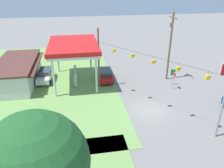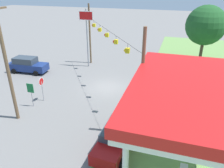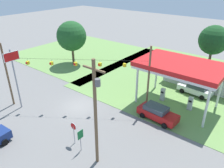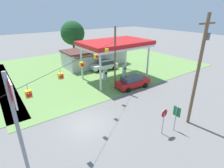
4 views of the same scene
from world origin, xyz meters
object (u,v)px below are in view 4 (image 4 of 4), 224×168
stop_sign_roadside (164,116)px  route_sign (176,114)px  utility_pole_main (199,68)px  gas_station_store (95,57)px  stop_sign_overhead (17,120)px  tree_behind_station (73,33)px  fuel_pump_near (105,75)px  car_at_pumps_front (133,82)px  gas_station_canopy (115,44)px  fuel_pump_far (124,71)px  car_at_pumps_rear (105,65)px

stop_sign_roadside → route_sign: (1.30, -0.33, -0.10)m
utility_pole_main → gas_station_store: bearing=83.1°
gas_station_store → stop_sign_overhead: bearing=-127.9°
stop_sign_roadside → stop_sign_overhead: 11.15m
utility_pole_main → tree_behind_station: bearing=87.6°
fuel_pump_near → car_at_pumps_front: fuel_pump_near is taller
fuel_pump_near → car_at_pumps_front: size_ratio=0.36×
gas_station_canopy → route_sign: gas_station_canopy is taller
fuel_pump_far → stop_sign_roadside: size_ratio=0.72×
fuel_pump_near → utility_pole_main: size_ratio=0.18×
fuel_pump_near → car_at_pumps_rear: size_ratio=0.37×
fuel_pump_near → gas_station_canopy: bearing=0.0°
utility_pole_main → tree_behind_station: 28.46m
route_sign → utility_pole_main: utility_pole_main is taller
car_at_pumps_front → stop_sign_roadside: stop_sign_roadside is taller
car_at_pumps_front → car_at_pumps_rear: size_ratio=1.01×
fuel_pump_near → stop_sign_roadside: (-3.03, -13.47, 0.96)m
fuel_pump_far → route_sign: 14.90m
car_at_pumps_front → car_at_pumps_rear: bearing=85.5°
route_sign → utility_pole_main: bearing=-1.2°
gas_station_store → fuel_pump_near: size_ratio=6.79×
car_at_pumps_rear → tree_behind_station: (-1.30, 10.07, 4.75)m
utility_pole_main → car_at_pumps_rear: bearing=82.3°
fuel_pump_far → stop_sign_overhead: stop_sign_overhead is taller
stop_sign_overhead → car_at_pumps_rear: bearing=46.8°
tree_behind_station → utility_pole_main: bearing=-92.4°
car_at_pumps_front → utility_pole_main: (-1.12, -9.33, 4.66)m
car_at_pumps_rear → stop_sign_overhead: bearing=51.3°
gas_station_store → utility_pole_main: size_ratio=1.22×
gas_station_canopy → tree_behind_station: bearing=91.1°
stop_sign_overhead → tree_behind_station: 31.54m
gas_station_canopy → fuel_pump_far: gas_station_canopy is taller
fuel_pump_near → car_at_pumps_rear: bearing=57.0°
fuel_pump_near → utility_pole_main: utility_pole_main is taller
gas_station_store → tree_behind_station: 7.54m
fuel_pump_far → stop_sign_overhead: 22.22m
fuel_pump_far → tree_behind_station: bearing=98.6°
car_at_pumps_rear → utility_pole_main: 19.11m
fuel_pump_far → stop_sign_roadside: 15.15m
gas_station_store → car_at_pumps_front: (-1.56, -12.90, -0.74)m
utility_pole_main → stop_sign_overhead: bearing=176.7°
gas_station_canopy → stop_sign_overhead: bearing=-139.9°
car_at_pumps_rear → fuel_pump_near: bearing=61.5°
car_at_pumps_rear → route_sign: bearing=80.2°
gas_station_canopy → stop_sign_overhead: stop_sign_overhead is taller
fuel_pump_far → car_at_pumps_front: fuel_pump_far is taller
gas_station_canopy → route_sign: bearing=-104.8°
gas_station_canopy → fuel_pump_far: size_ratio=5.73×
fuel_pump_near → stop_sign_overhead: stop_sign_overhead is taller
car_at_pumps_front → fuel_pump_far: bearing=67.5°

